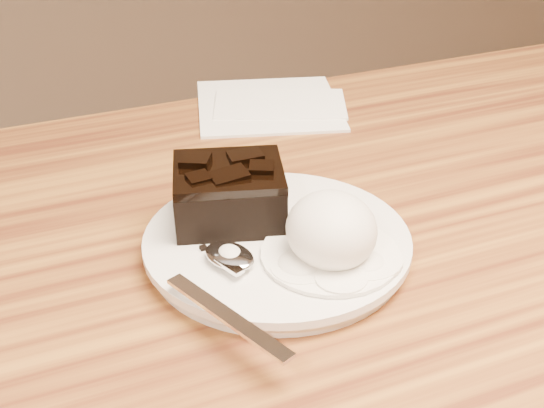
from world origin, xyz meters
name	(u,v)px	position (x,y,z in m)	size (l,w,h in m)	color
plate	(277,245)	(-0.12, 0.07, 0.76)	(0.21, 0.21, 0.02)	silver
brownie	(229,197)	(-0.14, 0.11, 0.79)	(0.08, 0.07, 0.04)	black
ice_cream_scoop	(331,230)	(-0.09, 0.03, 0.79)	(0.07, 0.07, 0.05)	silver
melt_puddle	(330,255)	(-0.09, 0.03, 0.77)	(0.10, 0.10, 0.00)	white
spoon	(230,258)	(-0.16, 0.05, 0.77)	(0.03, 0.17, 0.01)	silver
napkin	(268,104)	(-0.01, 0.34, 0.75)	(0.16, 0.16, 0.01)	white
crumb_a	(262,231)	(-0.13, 0.08, 0.77)	(0.01, 0.01, 0.00)	black
crumb_b	(203,248)	(-0.18, 0.08, 0.77)	(0.01, 0.01, 0.00)	black
crumb_c	(334,227)	(-0.07, 0.07, 0.77)	(0.01, 0.00, 0.00)	black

